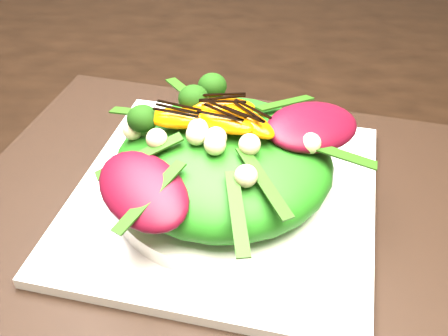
# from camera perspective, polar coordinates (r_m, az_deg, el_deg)

# --- Properties ---
(dining_table) EXTENTS (1.60, 0.90, 0.75)m
(dining_table) POSITION_cam_1_polar(r_m,az_deg,el_deg) (0.65, 1.98, 3.69)
(dining_table) COLOR black
(dining_table) RESTS_ON floor
(placemat) EXTENTS (0.57, 0.47, 0.00)m
(placemat) POSITION_cam_1_polar(r_m,az_deg,el_deg) (0.52, 0.00, -3.75)
(placemat) COLOR black
(placemat) RESTS_ON dining_table
(plate_base) EXTENTS (0.32, 0.32, 0.01)m
(plate_base) POSITION_cam_1_polar(r_m,az_deg,el_deg) (0.52, -0.00, -3.13)
(plate_base) COLOR silver
(plate_base) RESTS_ON placemat
(salad_bowl) EXTENTS (0.27, 0.27, 0.02)m
(salad_bowl) POSITION_cam_1_polar(r_m,az_deg,el_deg) (0.51, -0.00, -2.01)
(salad_bowl) COLOR white
(salad_bowl) RESTS_ON plate_base
(lettuce_mound) EXTENTS (0.25, 0.25, 0.07)m
(lettuce_mound) POSITION_cam_1_polar(r_m,az_deg,el_deg) (0.49, -0.00, 0.72)
(lettuce_mound) COLOR #246F14
(lettuce_mound) RESTS_ON salad_bowl
(radicchio_leaf) EXTENTS (0.12, 0.11, 0.02)m
(radicchio_leaf) POSITION_cam_1_polar(r_m,az_deg,el_deg) (0.49, 9.61, 4.47)
(radicchio_leaf) COLOR #460715
(radicchio_leaf) RESTS_ON lettuce_mound
(orange_segment) EXTENTS (0.06, 0.03, 0.02)m
(orange_segment) POSITION_cam_1_polar(r_m,az_deg,el_deg) (0.49, -2.28, 6.36)
(orange_segment) COLOR orange
(orange_segment) RESTS_ON lettuce_mound
(broccoli_floret) EXTENTS (0.05, 0.05, 0.04)m
(broccoli_floret) POSITION_cam_1_polar(r_m,az_deg,el_deg) (0.48, -5.24, 6.98)
(broccoli_floret) COLOR #143309
(broccoli_floret) RESTS_ON lettuce_mound
(macadamia_nut) EXTENTS (0.02, 0.02, 0.02)m
(macadamia_nut) POSITION_cam_1_polar(r_m,az_deg,el_deg) (0.43, 2.40, 1.72)
(macadamia_nut) COLOR beige
(macadamia_nut) RESTS_ON lettuce_mound
(balsamic_drizzle) EXTENTS (0.04, 0.00, 0.00)m
(balsamic_drizzle) POSITION_cam_1_polar(r_m,az_deg,el_deg) (0.48, -2.31, 7.21)
(balsamic_drizzle) COLOR black
(balsamic_drizzle) RESTS_ON orange_segment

